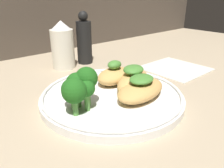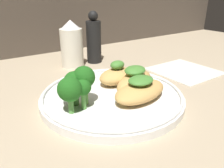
% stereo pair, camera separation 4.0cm
% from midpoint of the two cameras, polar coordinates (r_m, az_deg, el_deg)
% --- Properties ---
extents(ground_plane, '(1.80, 1.80, 0.01)m').
position_cam_midpoint_polar(ground_plane, '(0.42, 2.76, -4.95)').
color(ground_plane, tan).
extents(plate, '(0.27, 0.27, 0.02)m').
position_cam_midpoint_polar(plate, '(0.41, 2.80, -3.13)').
color(plate, white).
rests_on(plate, ground_plane).
extents(grilled_meat_front, '(0.13, 0.09, 0.04)m').
position_cam_midpoint_polar(grilled_meat_front, '(0.39, 10.32, -1.61)').
color(grilled_meat_front, tan).
rests_on(grilled_meat_front, plate).
extents(grilled_meat_middle, '(0.12, 0.09, 0.05)m').
position_cam_midpoint_polar(grilled_meat_middle, '(0.43, 8.62, 0.95)').
color(grilled_meat_middle, tan).
rests_on(grilled_meat_middle, plate).
extents(grilled_meat_back, '(0.10, 0.08, 0.05)m').
position_cam_midpoint_polar(grilled_meat_back, '(0.46, 3.93, 2.31)').
color(grilled_meat_back, tan).
rests_on(grilled_meat_back, plate).
extents(broccoli_bunch, '(0.07, 0.06, 0.07)m').
position_cam_midpoint_polar(broccoli_bunch, '(0.35, -6.28, -0.35)').
color(broccoli_bunch, '#569942').
rests_on(broccoli_bunch, plate).
extents(sauce_bottle, '(0.06, 0.06, 0.13)m').
position_cam_midpoint_polar(sauce_bottle, '(0.60, -8.57, 10.05)').
color(sauce_bottle, silver).
rests_on(sauce_bottle, ground_plane).
extents(pepper_grinder, '(0.04, 0.04, 0.14)m').
position_cam_midpoint_polar(pepper_grinder, '(0.63, -2.93, 11.41)').
color(pepper_grinder, black).
rests_on(pepper_grinder, ground_plane).
extents(napkin, '(0.15, 0.15, 0.00)m').
position_cam_midpoint_polar(napkin, '(0.61, 20.20, 3.31)').
color(napkin, silver).
rests_on(napkin, ground_plane).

